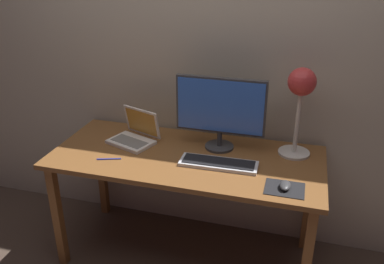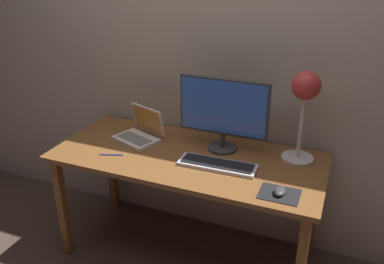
# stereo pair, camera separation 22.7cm
# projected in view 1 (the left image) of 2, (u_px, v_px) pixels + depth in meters

# --- Properties ---
(ground_plane) EXTENTS (4.80, 4.80, 0.00)m
(ground_plane) POSITION_uv_depth(u_px,v_px,m) (187.00, 254.00, 2.71)
(ground_plane) COLOR #47382D
(ground_plane) RESTS_ON ground
(back_wall) EXTENTS (4.80, 0.06, 2.60)m
(back_wall) POSITION_uv_depth(u_px,v_px,m) (204.00, 47.00, 2.52)
(back_wall) COLOR #B2A893
(back_wall) RESTS_ON ground
(desk) EXTENTS (1.60, 0.70, 0.74)m
(desk) POSITION_uv_depth(u_px,v_px,m) (186.00, 167.00, 2.43)
(desk) COLOR brown
(desk) RESTS_ON ground
(monitor) EXTENTS (0.54, 0.18, 0.45)m
(monitor) POSITION_uv_depth(u_px,v_px,m) (220.00, 109.00, 2.39)
(monitor) COLOR #38383A
(monitor) RESTS_ON desk
(keyboard_main) EXTENTS (0.44, 0.15, 0.03)m
(keyboard_main) POSITION_uv_depth(u_px,v_px,m) (219.00, 163.00, 2.28)
(keyboard_main) COLOR silver
(keyboard_main) RESTS_ON desk
(laptop) EXTENTS (0.33, 0.30, 0.20)m
(laptop) POSITION_uv_depth(u_px,v_px,m) (136.00, 132.00, 2.56)
(laptop) COLOR silver
(laptop) RESTS_ON desk
(desk_lamp) EXTENTS (0.19, 0.19, 0.53)m
(desk_lamp) POSITION_uv_depth(u_px,v_px,m) (301.00, 92.00, 2.26)
(desk_lamp) COLOR beige
(desk_lamp) RESTS_ON desk
(mousepad) EXTENTS (0.20, 0.16, 0.00)m
(mousepad) POSITION_uv_depth(u_px,v_px,m) (285.00, 189.00, 2.06)
(mousepad) COLOR black
(mousepad) RESTS_ON desk
(mouse) EXTENTS (0.06, 0.10, 0.03)m
(mouse) POSITION_uv_depth(u_px,v_px,m) (285.00, 185.00, 2.06)
(mouse) COLOR #38383A
(mouse) RESTS_ON mousepad
(pen) EXTENTS (0.13, 0.05, 0.01)m
(pen) POSITION_uv_depth(u_px,v_px,m) (109.00, 159.00, 2.35)
(pen) COLOR #2633A5
(pen) RESTS_ON desk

